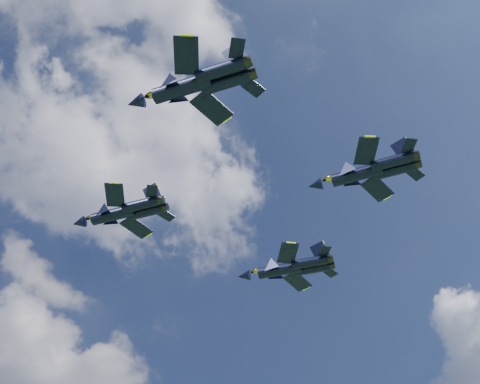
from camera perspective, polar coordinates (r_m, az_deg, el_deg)
name	(u,v)px	position (r m, az deg, el deg)	size (l,w,h in m)	color
jet_lead	(110,215)	(90.86, -12.19, -2.15)	(15.05, 12.68, 3.81)	black
jet_left	(178,89)	(72.00, -5.88, 9.69)	(15.86, 13.81, 4.06)	black
jet_right	(277,270)	(97.36, 3.50, -7.40)	(15.93, 12.62, 3.96)	black
jet_slot	(353,175)	(80.90, 10.67, 1.60)	(14.66, 12.90, 3.77)	black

